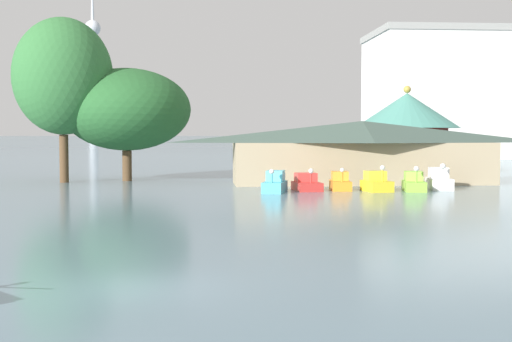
# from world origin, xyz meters

# --- Properties ---
(ground_plane) EXTENTS (2000.00, 2000.00, 0.00)m
(ground_plane) POSITION_xyz_m (0.00, 0.00, 0.00)
(ground_plane) COLOR slate
(pedal_boat_cyan) EXTENTS (2.04, 3.20, 1.61)m
(pedal_boat_cyan) POSITION_xyz_m (6.84, 29.11, 0.57)
(pedal_boat_cyan) COLOR #4CB7CC
(pedal_boat_cyan) RESTS_ON ground
(pedal_boat_red) EXTENTS (1.89, 2.89, 1.57)m
(pedal_boat_red) POSITION_xyz_m (9.16, 30.32, 0.47)
(pedal_boat_red) COLOR red
(pedal_boat_red) RESTS_ON ground
(pedal_boat_orange) EXTENTS (1.57, 3.06, 1.59)m
(pedal_boat_orange) POSITION_xyz_m (11.56, 30.62, 0.50)
(pedal_boat_orange) COLOR orange
(pedal_boat_orange) RESTS_ON ground
(pedal_boat_yellow) EXTENTS (1.86, 2.55, 1.81)m
(pedal_boat_yellow) POSITION_xyz_m (13.76, 29.20, 0.55)
(pedal_boat_yellow) COLOR yellow
(pedal_boat_yellow) RESTS_ON ground
(pedal_boat_lime) EXTENTS (1.87, 3.11, 1.75)m
(pedal_boat_lime) POSITION_xyz_m (16.40, 29.38, 0.53)
(pedal_boat_lime) COLOR #8CCC3F
(pedal_boat_lime) RESTS_ON ground
(pedal_boat_white) EXTENTS (1.89, 3.13, 1.87)m
(pedal_boat_white) POSITION_xyz_m (18.60, 30.66, 0.61)
(pedal_boat_white) COLOR white
(pedal_boat_white) RESTS_ON ground
(boathouse) EXTENTS (21.51, 5.86, 4.88)m
(boathouse) POSITION_xyz_m (14.45, 36.43, 2.56)
(boathouse) COLOR tan
(boathouse) RESTS_ON ground
(green_roof_pavilion) EXTENTS (10.02, 10.02, 8.45)m
(green_roof_pavilion) POSITION_xyz_m (21.59, 48.72, 4.38)
(green_roof_pavilion) COLOR #993328
(green_roof_pavilion) RESTS_ON ground
(shoreline_tree_tall_left) EXTENTS (7.85, 7.85, 13.08)m
(shoreline_tree_tall_left) POSITION_xyz_m (-8.95, 39.72, 8.42)
(shoreline_tree_tall_left) COLOR brown
(shoreline_tree_tall_left) RESTS_ON ground
(shoreline_tree_mid) EXTENTS (10.54, 10.54, 9.25)m
(shoreline_tree_mid) POSITION_xyz_m (-4.13, 41.26, 5.87)
(shoreline_tree_mid) COLOR brown
(shoreline_tree_mid) RESTS_ON ground
(background_building_block) EXTENTS (25.57, 18.41, 20.14)m
(background_building_block) POSITION_xyz_m (42.10, 93.84, 10.09)
(background_building_block) COLOR silver
(background_building_block) RESTS_ON ground
(distant_broadcast_tower) EXTENTS (8.66, 8.66, 136.03)m
(distant_broadcast_tower) POSITION_xyz_m (-56.43, 381.78, 51.43)
(distant_broadcast_tower) COLOR silver
(distant_broadcast_tower) RESTS_ON ground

